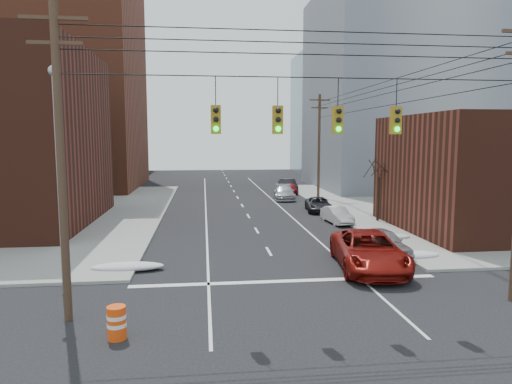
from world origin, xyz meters
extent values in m
plane|color=black|center=(0.00, 0.00, 0.00)|extent=(160.00, 160.00, 0.00)
cube|color=brown|center=(-24.00, 48.00, 15.00)|extent=(24.00, 20.00, 30.00)
cube|color=#4A2116|center=(-26.00, 74.00, 6.00)|extent=(22.00, 18.00, 12.00)
cube|color=gray|center=(22.00, 44.00, 12.50)|extent=(22.00, 20.00, 25.00)
cube|color=gray|center=(24.00, 70.00, 11.00)|extent=(20.00, 18.00, 22.00)
cylinder|color=#473323|center=(-8.50, 3.00, 5.50)|extent=(0.28, 0.28, 11.00)
cube|color=#473323|center=(-8.50, 3.00, 10.40)|extent=(2.20, 0.12, 0.12)
cube|color=#473323|center=(-8.50, 3.00, 9.60)|extent=(1.80, 0.12, 0.12)
cylinder|color=#473323|center=(8.50, 34.00, 5.50)|extent=(0.28, 0.28, 11.00)
cube|color=#473323|center=(8.50, 34.00, 10.40)|extent=(2.20, 0.12, 0.12)
cube|color=#473323|center=(8.50, 34.00, 9.60)|extent=(1.80, 0.12, 0.12)
cylinder|color=black|center=(0.00, 3.00, 8.60)|extent=(17.00, 0.04, 0.04)
cylinder|color=black|center=(-3.20, 3.00, 8.10)|extent=(0.03, 0.03, 1.00)
cube|color=olive|center=(-3.20, 3.00, 7.10)|extent=(0.35, 0.30, 1.00)
sphere|color=black|center=(-3.20, 2.83, 7.42)|extent=(0.20, 0.20, 0.20)
sphere|color=black|center=(-3.20, 2.83, 7.10)|extent=(0.20, 0.20, 0.20)
sphere|color=#0CE526|center=(-3.20, 2.83, 6.78)|extent=(0.20, 0.20, 0.20)
cylinder|color=black|center=(-1.00, 3.00, 8.10)|extent=(0.03, 0.03, 1.00)
cube|color=olive|center=(-1.00, 3.00, 7.10)|extent=(0.35, 0.30, 1.00)
sphere|color=black|center=(-1.00, 2.83, 7.42)|extent=(0.20, 0.20, 0.20)
sphere|color=black|center=(-1.00, 2.83, 7.10)|extent=(0.20, 0.20, 0.20)
sphere|color=#0CE526|center=(-1.00, 2.83, 6.78)|extent=(0.20, 0.20, 0.20)
cylinder|color=black|center=(1.20, 3.00, 8.10)|extent=(0.03, 0.03, 1.00)
cube|color=olive|center=(1.20, 3.00, 7.10)|extent=(0.35, 0.30, 1.00)
sphere|color=black|center=(1.20, 2.83, 7.42)|extent=(0.20, 0.20, 0.20)
sphere|color=black|center=(1.20, 2.83, 7.10)|extent=(0.20, 0.20, 0.20)
sphere|color=#0CE526|center=(1.20, 2.83, 6.78)|extent=(0.20, 0.20, 0.20)
cylinder|color=black|center=(3.40, 3.00, 8.10)|extent=(0.03, 0.03, 1.00)
cube|color=olive|center=(3.40, 3.00, 7.10)|extent=(0.35, 0.30, 1.00)
sphere|color=black|center=(3.40, 2.83, 7.42)|extent=(0.20, 0.20, 0.20)
sphere|color=black|center=(3.40, 2.83, 7.10)|extent=(0.20, 0.20, 0.20)
sphere|color=#0CE526|center=(3.40, 2.83, 6.78)|extent=(0.20, 0.20, 0.20)
cylinder|color=gray|center=(-9.50, 6.00, 4.50)|extent=(0.18, 0.18, 9.00)
sphere|color=gray|center=(-9.50, 6.00, 9.10)|extent=(0.44, 0.44, 0.44)
cylinder|color=black|center=(9.60, 20.00, 1.75)|extent=(0.20, 0.20, 3.50)
cylinder|color=black|center=(9.98, 20.12, 4.07)|extent=(0.27, 0.82, 1.19)
cylinder|color=black|center=(9.82, 20.57, 4.16)|extent=(1.17, 0.54, 1.38)
cylinder|color=black|center=(9.17, 20.74, 4.19)|extent=(1.44, 1.00, 1.48)
cylinder|color=black|center=(9.20, 20.06, 4.07)|extent=(0.17, 0.84, 1.19)
cylinder|color=black|center=(9.15, 19.58, 4.16)|extent=(0.82, 0.99, 1.40)
cylinder|color=black|center=(9.66, 19.15, 4.19)|extent=(1.74, 0.21, 1.43)
cylinder|color=black|center=(9.93, 19.77, 4.07)|extent=(0.48, 0.73, 1.20)
ellipsoid|color=silver|center=(-7.40, 9.00, 0.21)|extent=(3.50, 1.08, 0.42)
ellipsoid|color=silver|center=(7.40, 9.50, 0.21)|extent=(3.00, 1.08, 0.42)
ellipsoid|color=silver|center=(7.40, 14.00, 0.21)|extent=(4.00, 1.08, 0.42)
imported|color=maroon|center=(4.42, 8.00, 0.91)|extent=(3.86, 6.92, 1.83)
imported|color=#A4A4A9|center=(6.16, 10.44, 0.73)|extent=(2.12, 4.45, 1.47)
imported|color=silver|center=(6.40, 20.05, 0.63)|extent=(1.71, 3.93, 1.26)
imported|color=black|center=(6.40, 25.71, 0.62)|extent=(2.62, 4.72, 1.25)
imported|color=#A7A7AC|center=(4.80, 33.84, 0.74)|extent=(2.62, 5.28, 1.47)
imported|color=maroon|center=(6.40, 38.83, 0.62)|extent=(1.81, 3.77, 1.24)
imported|color=black|center=(6.40, 40.42, 0.79)|extent=(1.72, 4.82, 1.58)
imported|color=silver|center=(-14.72, 22.67, 0.77)|extent=(3.78, 1.44, 1.23)
imported|color=silver|center=(-15.83, 25.78, 0.78)|extent=(4.77, 2.63, 1.27)
imported|color=black|center=(-18.43, 23.62, 0.84)|extent=(5.15, 3.28, 1.39)
imported|color=silver|center=(-17.34, 27.70, 0.92)|extent=(4.84, 3.20, 1.53)
cylinder|color=#E9430C|center=(-6.50, 1.24, 0.54)|extent=(0.74, 0.74, 1.09)
cylinder|color=white|center=(-6.50, 1.24, 0.76)|extent=(0.75, 0.75, 0.13)
cylinder|color=white|center=(-6.50, 1.24, 0.49)|extent=(0.75, 0.75, 0.13)
camera|label=1|loc=(-3.65, -13.26, 6.46)|focal=32.00mm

